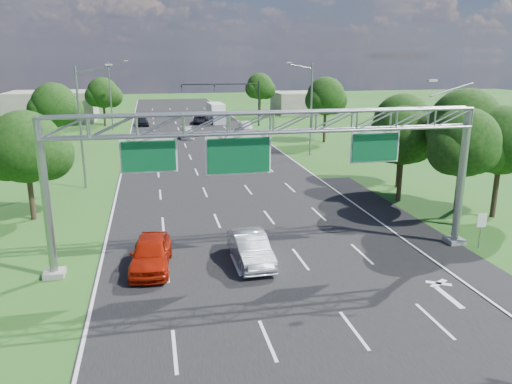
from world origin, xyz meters
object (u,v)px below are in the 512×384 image
object	(u,v)px
red_coupe	(151,253)
silver_sedan	(250,248)
sign_gantry	(273,134)
regulatory_sign	(481,224)
box_truck	(217,113)
traffic_signal	(237,93)

from	to	relation	value
red_coupe	silver_sedan	distance (m)	5.24
sign_gantry	regulatory_sign	size ratio (longest dim) A/B	11.19
regulatory_sign	box_truck	xyz separation A→B (m)	(-7.33, 60.26, -0.03)
box_truck	sign_gantry	bearing A→B (deg)	-96.48
traffic_signal	silver_sedan	world-z (taller)	traffic_signal
regulatory_sign	red_coupe	distance (m)	18.63
red_coupe	box_truck	size ratio (longest dim) A/B	0.61
sign_gantry	red_coupe	size ratio (longest dim) A/B	4.71
regulatory_sign	sign_gantry	bearing A→B (deg)	175.17
sign_gantry	box_truck	distance (m)	59.68
sign_gantry	silver_sedan	size ratio (longest dim) A/B	4.78
red_coupe	box_truck	distance (m)	60.34
regulatory_sign	red_coupe	bearing A→B (deg)	176.97
regulatory_sign	box_truck	world-z (taller)	box_truck
sign_gantry	traffic_signal	bearing A→B (deg)	82.32
regulatory_sign	traffic_signal	bearing A→B (deg)	95.20
regulatory_sign	silver_sedan	bearing A→B (deg)	176.97
regulatory_sign	box_truck	size ratio (longest dim) A/B	0.26
regulatory_sign	silver_sedan	xyz separation A→B (m)	(-13.36, 0.71, -0.70)
traffic_signal	box_truck	xyz separation A→B (m)	(-2.41, 6.24, -3.69)
sign_gantry	traffic_signal	distance (m)	53.51
sign_gantry	box_truck	xyz separation A→B (m)	(4.74, 59.24, -5.42)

